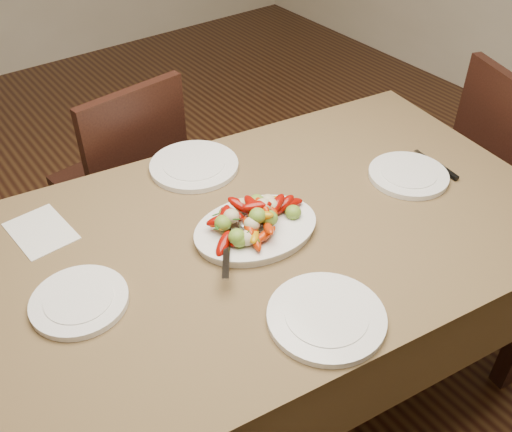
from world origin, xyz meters
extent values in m
plane|color=#371F10|center=(0.00, 0.00, 0.00)|extent=(6.00, 6.00, 0.00)
cube|color=brown|center=(-0.14, -0.25, 0.38)|extent=(1.97, 1.28, 0.76)
ellipsoid|color=white|center=(-0.14, -0.25, 0.77)|extent=(0.39, 0.31, 0.02)
cylinder|color=white|center=(-0.66, -0.21, 0.77)|extent=(0.25, 0.25, 0.02)
cylinder|color=white|center=(0.43, -0.32, 0.77)|extent=(0.26, 0.26, 0.02)
cylinder|color=white|center=(-0.11, 0.14, 0.77)|extent=(0.30, 0.30, 0.02)
cylinder|color=white|center=(-0.20, -0.61, 0.77)|extent=(0.29, 0.29, 0.02)
cube|color=silver|center=(-0.64, 0.13, 0.76)|extent=(0.17, 0.22, 0.00)
camera|label=1|loc=(-0.88, -1.25, 1.83)|focal=40.00mm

